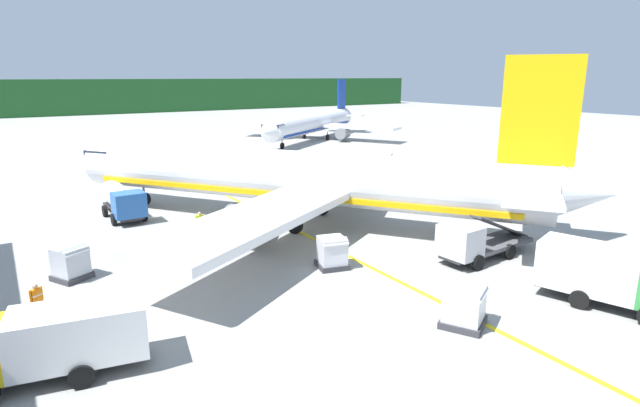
% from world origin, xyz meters
% --- Properties ---
extents(ground, '(240.00, 320.00, 0.20)m').
position_xyz_m(ground, '(0.00, 48.00, -0.10)').
color(ground, '#999993').
extents(distant_treeline, '(216.00, 6.00, 9.77)m').
position_xyz_m(distant_treeline, '(0.00, 150.59, 4.88)').
color(distant_treeline, '#1E5123').
rests_on(distant_treeline, ground).
extents(airliner_foreground, '(30.48, 35.68, 11.90)m').
position_xyz_m(airliner_foreground, '(-10.88, 24.15, 3.39)').
color(airliner_foreground, white).
rests_on(airliner_foreground, ground).
extents(airliner_mid_apron, '(30.53, 26.04, 10.06)m').
position_xyz_m(airliner_mid_apron, '(16.81, 66.37, 2.86)').
color(airliner_mid_apron, white).
rests_on(airliner_mid_apron, ground).
extents(service_truck_fuel, '(2.59, 6.57, 2.40)m').
position_xyz_m(service_truck_fuel, '(-21.65, 32.63, 1.40)').
color(service_truck_fuel, '#2659A5').
rests_on(service_truck_fuel, ground).
extents(service_truck_baggage, '(3.98, 6.57, 2.86)m').
position_xyz_m(service_truck_baggage, '(-5.68, 4.02, 1.58)').
color(service_truck_baggage, '#338C3F').
rests_on(service_truck_baggage, ground).
extents(service_truck_catering, '(7.30, 2.76, 2.77)m').
position_xyz_m(service_truck_catering, '(-6.25, 11.49, 1.16)').
color(service_truck_catering, silver).
rests_on(service_truck_catering, ground).
extents(service_truck_pushback, '(6.74, 3.36, 2.59)m').
position_xyz_m(service_truck_pushback, '(-28.41, 11.48, 1.48)').
color(service_truck_pushback, yellow).
rests_on(service_truck_pushback, ground).
extents(cargo_container_near, '(2.41, 2.41, 1.95)m').
position_xyz_m(cargo_container_near, '(-12.88, 6.20, 0.92)').
color(cargo_container_near, '#333338').
rests_on(cargo_container_near, ground).
extents(cargo_container_mid, '(2.00, 2.00, 1.91)m').
position_xyz_m(cargo_container_mid, '(-13.87, 15.11, 0.90)').
color(cargo_container_mid, '#333338').
rests_on(cargo_container_mid, ground).
extents(cargo_container_far, '(2.22, 2.22, 1.91)m').
position_xyz_m(cargo_container_far, '(-26.68, 21.27, 0.90)').
color(cargo_container_far, '#333338').
rests_on(cargo_container_far, ground).
extents(crew_marshaller, '(0.55, 0.43, 1.77)m').
position_xyz_m(crew_marshaller, '(-28.60, 16.81, 1.05)').
color(crew_marshaller, '#191E33').
rests_on(crew_marshaller, ground).
extents(crew_loader_left, '(0.63, 0.23, 1.68)m').
position_xyz_m(crew_loader_left, '(-18.15, 25.00, 0.99)').
color(crew_loader_left, '#191E33').
rests_on(crew_loader_left, ground).
extents(apron_guide_line, '(0.30, 60.00, 0.01)m').
position_xyz_m(apron_guide_line, '(-12.00, 19.61, 0.01)').
color(apron_guide_line, yellow).
rests_on(apron_guide_line, ground).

